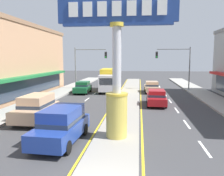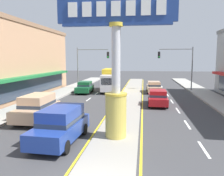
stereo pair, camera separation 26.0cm
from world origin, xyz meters
TOP-DOWN VIEW (x-y plane):
  - median_strip at (0.00, 18.00)m, footprint 2.54×52.00m
  - sidewalk_left at (-9.32, 16.00)m, footprint 2.90×60.00m
  - lane_markings at (0.00, 16.65)m, footprint 9.28×52.00m
  - district_sign at (0.00, 5.68)m, footprint 6.41×1.23m
  - traffic_light_left_side at (-6.50, 26.51)m, footprint 4.86×0.46m
  - traffic_light_right_side at (6.50, 26.60)m, footprint 4.86×0.46m
  - suv_near_right_lane at (-2.91, 4.84)m, footprint 2.14×4.69m
  - box_truck_far_right_lane at (-3.00, 24.85)m, footprint 2.51×7.00m
  - suv_near_left_lane at (-6.22, 8.84)m, footprint 1.98×4.61m
  - sedan_mid_left_lane at (2.92, 24.21)m, footprint 1.92×4.34m
  - sedan_far_left_oncoming at (-6.22, 22.71)m, footprint 1.99×4.38m
  - sedan_kerb_right at (2.92, 15.61)m, footprint 1.91×4.34m

SIDE VIEW (x-z plane):
  - lane_markings at x=0.00m, z-range 0.00..0.01m
  - median_strip at x=0.00m, z-range 0.00..0.14m
  - sidewalk_left at x=-9.32m, z-range 0.00..0.18m
  - sedan_mid_left_lane at x=2.92m, z-range 0.02..1.55m
  - sedan_far_left_oncoming at x=-6.22m, z-range 0.02..1.55m
  - sedan_kerb_right at x=2.92m, z-range 0.02..1.55m
  - suv_near_right_lane at x=-2.91m, z-range 0.03..1.93m
  - suv_near_left_lane at x=-6.22m, z-range 0.03..1.93m
  - box_truck_far_right_lane at x=-3.00m, z-range 0.13..3.25m
  - district_sign at x=0.00m, z-range 0.16..8.01m
  - traffic_light_left_side at x=-6.50m, z-range 1.15..7.35m
  - traffic_light_right_side at x=6.50m, z-range 1.15..7.35m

